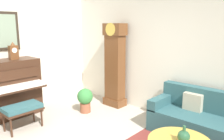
# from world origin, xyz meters

# --- Properties ---
(wall_back) EXTENTS (5.30, 0.13, 2.80)m
(wall_back) POSITION_xyz_m (0.01, 2.40, 1.40)
(wall_back) COLOR silver
(wall_back) RESTS_ON ground_plane
(piano) EXTENTS (0.87, 1.44, 1.25)m
(piano) POSITION_xyz_m (-2.23, -0.07, 0.63)
(piano) COLOR #3D2316
(piano) RESTS_ON ground_plane
(piano_bench) EXTENTS (0.42, 0.70, 0.48)m
(piano_bench) POSITION_xyz_m (-1.43, -0.09, 0.41)
(piano_bench) COLOR #3D2316
(piano_bench) RESTS_ON ground_plane
(grandfather_clock) EXTENTS (0.52, 0.34, 2.03)m
(grandfather_clock) POSITION_xyz_m (-1.01, 2.09, 0.96)
(grandfather_clock) COLOR brown
(grandfather_clock) RESTS_ON ground_plane
(couch) EXTENTS (1.90, 0.80, 0.84)m
(couch) POSITION_xyz_m (1.29, 1.94, 0.31)
(couch) COLOR #2D565B
(couch) RESTS_ON ground_plane
(mantel_clock) EXTENTS (0.13, 0.18, 0.38)m
(mantel_clock) POSITION_xyz_m (-2.23, 0.19, 1.42)
(mantel_clock) COLOR brown
(mantel_clock) RESTS_ON piano
(green_jug) EXTENTS (0.17, 0.17, 0.24)m
(green_jug) POSITION_xyz_m (1.38, 0.84, 0.49)
(green_jug) COLOR #234C33
(green_jug) RESTS_ON coffee_table
(potted_plant) EXTENTS (0.36, 0.36, 0.56)m
(potted_plant) POSITION_xyz_m (-1.19, 1.28, 0.32)
(potted_plant) COLOR #935138
(potted_plant) RESTS_ON ground_plane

